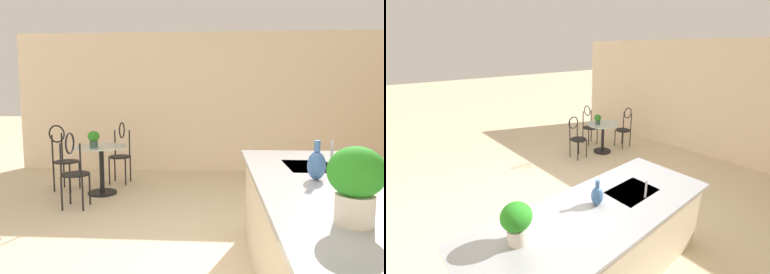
# 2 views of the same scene
# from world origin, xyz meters

# --- Properties ---
(wall_left_window) EXTENTS (0.12, 7.80, 2.70)m
(wall_left_window) POSITION_xyz_m (-4.26, 0.00, 1.35)
(wall_left_window) COLOR beige
(wall_left_window) RESTS_ON ground
(kitchen_island) EXTENTS (2.80, 1.06, 0.92)m
(kitchen_island) POSITION_xyz_m (0.30, 0.85, 0.46)
(kitchen_island) COLOR beige
(kitchen_island) RESTS_ON ground
(bistro_table) EXTENTS (0.80, 0.80, 0.74)m
(bistro_table) POSITION_xyz_m (-2.46, -1.70, 0.45)
(bistro_table) COLOR black
(bistro_table) RESTS_ON ground
(chair_near_window) EXTENTS (0.44, 0.51, 1.04)m
(chair_near_window) POSITION_xyz_m (-2.63, -2.38, 0.57)
(chair_near_window) COLOR black
(chair_near_window) RESTS_ON ground
(chair_by_island) EXTENTS (0.49, 0.40, 1.04)m
(chair_by_island) POSITION_xyz_m (-3.18, -1.60, 0.57)
(chair_by_island) COLOR black
(chair_by_island) RESTS_ON ground
(chair_toward_desk) EXTENTS (0.48, 0.39, 1.04)m
(chair_toward_desk) POSITION_xyz_m (-1.71, -1.84, 0.57)
(chair_toward_desk) COLOR black
(chair_toward_desk) RESTS_ON ground
(sink_faucet) EXTENTS (0.02, 0.02, 0.22)m
(sink_faucet) POSITION_xyz_m (-0.25, 1.03, 1.03)
(sink_faucet) COLOR #B2B5BA
(sink_faucet) RESTS_ON kitchen_island
(potted_plant_on_table) EXTENTS (0.17, 0.17, 0.24)m
(potted_plant_on_table) POSITION_xyz_m (-2.34, -1.77, 0.88)
(potted_plant_on_table) COLOR #385147
(potted_plant_on_table) RESTS_ON bistro_table
(potted_plant_counter_far) EXTENTS (0.27, 0.27, 0.38)m
(potted_plant_counter_far) POSITION_xyz_m (1.15, 0.71, 1.14)
(potted_plant_counter_far) COLOR beige
(potted_plant_counter_far) RESTS_ON kitchen_island
(vase_on_counter) EXTENTS (0.13, 0.13, 0.29)m
(vase_on_counter) POSITION_xyz_m (0.25, 0.77, 1.03)
(vase_on_counter) COLOR #386099
(vase_on_counter) RESTS_ON kitchen_island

